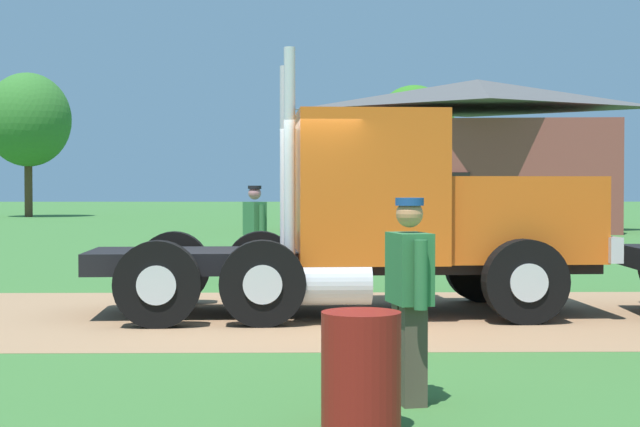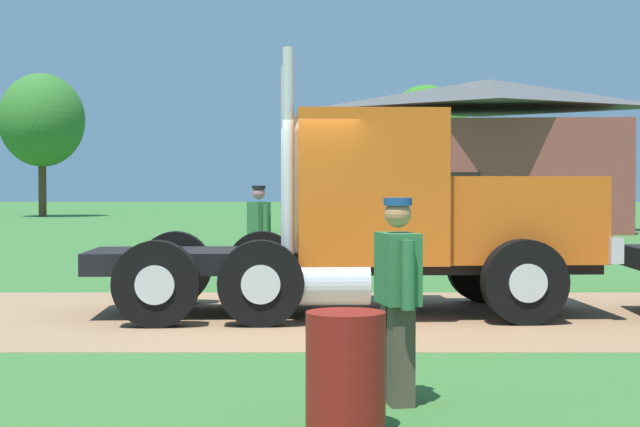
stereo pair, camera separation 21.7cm
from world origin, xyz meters
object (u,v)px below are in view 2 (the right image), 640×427
object	(u,v)px
visitor_walking_mid	(397,292)
visitor_far_side	(258,230)
steel_barrel	(345,372)
truck_foreground_white	(392,217)
shed_building	(488,158)

from	to	relation	value
visitor_walking_mid	visitor_far_side	size ratio (longest dim) A/B	0.94
visitor_far_side	steel_barrel	size ratio (longest dim) A/B	2.06
truck_foreground_white	steel_barrel	size ratio (longest dim) A/B	8.22
visitor_walking_mid	steel_barrel	size ratio (longest dim) A/B	1.93
steel_barrel	shed_building	bearing A→B (deg)	78.49
truck_foreground_white	steel_barrel	distance (m)	6.45
visitor_far_side	shed_building	xyz separation A→B (m)	(7.50, 20.15, 1.87)
visitor_walking_mid	shed_building	size ratio (longest dim) A/B	0.15
visitor_walking_mid	truck_foreground_white	bearing A→B (deg)	86.16
shed_building	steel_barrel	bearing A→B (deg)	-101.51
steel_barrel	visitor_walking_mid	bearing A→B (deg)	64.50
steel_barrel	shed_building	world-z (taller)	shed_building
visitor_walking_mid	steel_barrel	xyz separation A→B (m)	(-0.43, -0.89, -0.45)
truck_foreground_white	visitor_walking_mid	distance (m)	5.48
visitor_walking_mid	shed_building	bearing A→B (deg)	78.94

